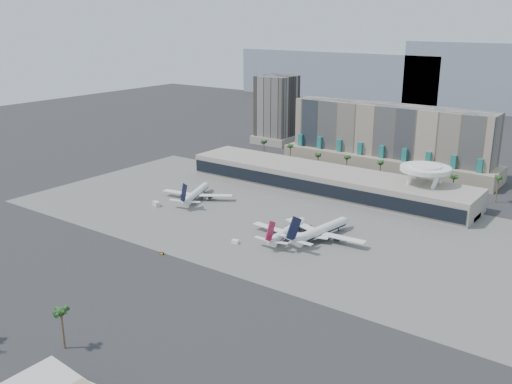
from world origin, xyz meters
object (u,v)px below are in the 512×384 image
Objects in this scene: service_vehicle_a at (156,204)px; service_vehicle_b at (235,242)px; airliner_left at (196,193)px; taxiway_sign at (162,253)px; airliner_centre at (288,231)px; airliner_right at (321,230)px.

service_vehicle_b is (65.40, -16.00, -0.40)m from service_vehicle_a.
airliner_left is at bearing 85.53° from service_vehicle_a.
taxiway_sign is (48.01, -44.05, -0.66)m from service_vehicle_a.
airliner_right is at bearing 26.87° from airliner_centre.
taxiway_sign is at bearing -80.35° from airliner_left.
service_vehicle_a is at bearing -164.93° from airliner_right.
taxiway_sign is (-32.49, -47.23, -2.87)m from airliner_centre.
service_vehicle_a is (-9.60, -20.71, -2.40)m from airliner_left.
airliner_centre is 57.40m from taxiway_sign.
airliner_left is 22.96m from service_vehicle_a.
airliner_centre is at bearing 41.37° from taxiway_sign.
airliner_centre is at bearing 44.90° from service_vehicle_b.
airliner_left is at bearing 160.87° from airliner_centre.
airliner_centre reaches higher than service_vehicle_b.
airliner_left is 16.62× the size of taxiway_sign.
airliner_left reaches higher than service_vehicle_a.
airliner_left reaches higher than airliner_centre.
airliner_centre is 7.99× the size of service_vehicle_a.
airliner_left is 12.65× the size of service_vehicle_b.
airliner_left is 75.35m from taxiway_sign.
service_vehicle_a is at bearing 177.02° from airliner_centre.
airliner_right is 38.69m from service_vehicle_b.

